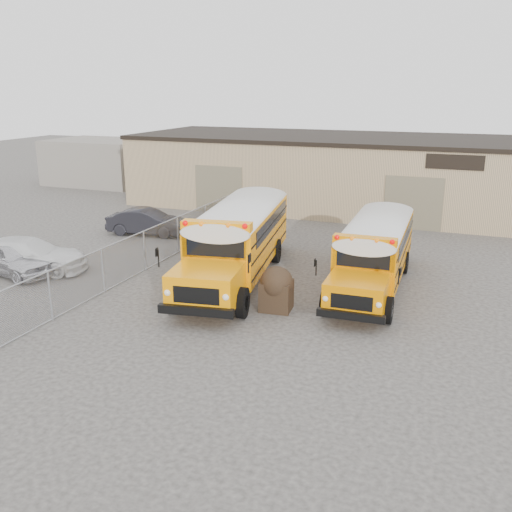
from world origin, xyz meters
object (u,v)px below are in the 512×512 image
(school_bus_right, at_px, (391,218))
(car_white, at_px, (28,255))
(school_bus_left, at_px, (267,204))
(car_silver, at_px, (13,258))
(car_dark, at_px, (147,222))
(tarp_bundle, at_px, (276,288))

(school_bus_right, xyz_separation_m, car_white, (-14.12, -9.48, -0.84))
(school_bus_right, bearing_deg, school_bus_left, -178.05)
(school_bus_right, height_order, car_silver, school_bus_right)
(school_bus_right, distance_m, car_dark, 12.96)
(car_silver, xyz_separation_m, car_dark, (1.70, 8.04, -0.03))
(tarp_bundle, xyz_separation_m, car_dark, (-10.24, 7.79, -0.13))
(school_bus_left, height_order, car_silver, school_bus_left)
(school_bus_left, bearing_deg, car_white, -129.72)
(tarp_bundle, height_order, car_silver, tarp_bundle)
(car_white, bearing_deg, tarp_bundle, -109.16)
(school_bus_right, height_order, tarp_bundle, school_bus_right)
(school_bus_left, height_order, school_bus_right, school_bus_left)
(car_silver, relative_size, car_white, 0.84)
(tarp_bundle, relative_size, car_dark, 0.38)
(car_silver, xyz_separation_m, car_white, (0.37, 0.50, 0.01))
(tarp_bundle, distance_m, car_white, 11.58)
(tarp_bundle, bearing_deg, school_bus_left, 112.22)
(school_bus_left, relative_size, school_bus_right, 1.17)
(car_dark, bearing_deg, car_white, 161.08)
(school_bus_left, xyz_separation_m, car_white, (-7.69, -9.26, -1.07))
(tarp_bundle, bearing_deg, school_bus_right, 75.35)
(school_bus_left, distance_m, car_white, 12.08)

